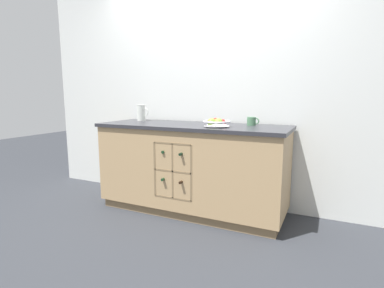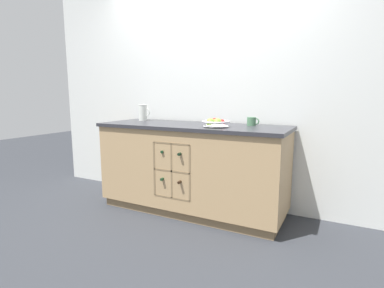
# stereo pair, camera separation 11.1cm
# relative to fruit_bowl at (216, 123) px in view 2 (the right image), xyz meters

# --- Properties ---
(ground_plane) EXTENTS (14.00, 14.00, 0.00)m
(ground_plane) POSITION_rel_fruit_bowl_xyz_m (-0.32, 0.12, -0.97)
(ground_plane) COLOR #2D3035
(back_wall) EXTENTS (4.40, 0.06, 2.55)m
(back_wall) POSITION_rel_fruit_bowl_xyz_m (-0.32, 0.52, 0.31)
(back_wall) COLOR silver
(back_wall) RESTS_ON ground_plane
(kitchen_island) EXTENTS (1.96, 0.71, 0.92)m
(kitchen_island) POSITION_rel_fruit_bowl_xyz_m (-0.32, 0.12, -0.50)
(kitchen_island) COLOR olive
(kitchen_island) RESTS_ON ground_plane
(fruit_bowl) EXTENTS (0.26, 0.26, 0.09)m
(fruit_bowl) POSITION_rel_fruit_bowl_xyz_m (0.00, 0.00, 0.00)
(fruit_bowl) COLOR silver
(fruit_bowl) RESTS_ON kitchen_island
(white_pitcher) EXTENTS (0.15, 0.10, 0.19)m
(white_pitcher) POSITION_rel_fruit_bowl_xyz_m (-1.04, 0.28, 0.06)
(white_pitcher) COLOR silver
(white_pitcher) RESTS_ON kitchen_island
(ceramic_mug) EXTENTS (0.12, 0.09, 0.08)m
(ceramic_mug) POSITION_rel_fruit_bowl_xyz_m (0.26, 0.29, 0.00)
(ceramic_mug) COLOR #4C7A56
(ceramic_mug) RESTS_ON kitchen_island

